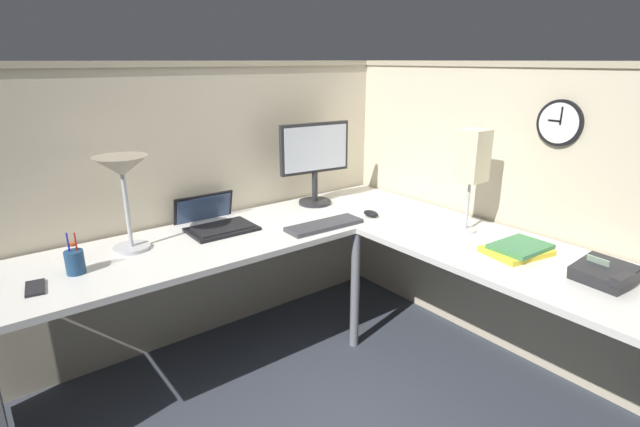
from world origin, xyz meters
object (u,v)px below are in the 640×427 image
Objects in this scene: pen_cup at (75,262)px; book_stack at (518,249)px; desk_lamp_dome at (122,174)px; monitor at (315,157)px; laptop at (214,221)px; cell_phone at (35,288)px; office_phone at (606,274)px; wall_clock at (560,123)px; keyboard at (324,225)px; computer_mouse at (371,213)px; desk_lamp_paper at (472,159)px.

pen_cup reaches higher than book_stack.
monitor is at bearing 3.23° from desk_lamp_dome.
cell_phone is (-0.89, -0.26, -0.02)m from laptop.
wall_clock reaches higher than office_phone.
desk_lamp_dome reaches higher than office_phone.
wall_clock is (0.57, -1.17, 0.28)m from monitor.
office_phone is at bearing -40.36° from pen_cup.
laptop is 2.68× the size of cell_phone.
pen_cup is at bearing 153.88° from wall_clock.
laptop reaches higher than office_phone.
laptop is 0.90× the size of keyboard.
pen_cup is (-1.18, 0.18, 0.04)m from keyboard.
computer_mouse is 0.47× the size of wall_clock.
cell_phone is 0.65× the size of wall_clock.
keyboard is 1.95× the size of wall_clock.
office_phone is at bearing -66.71° from keyboard.
laptop is (-0.68, 0.00, -0.27)m from monitor.
cell_phone is 0.65× the size of office_phone.
desk_lamp_paper is at bearing -9.73° from cell_phone.
keyboard reaches higher than cell_phone.
monitor is 1.14m from desk_lamp_dome.
desk_lamp_paper is at bearing 84.06° from office_phone.
laptop is 1.80m from wall_clock.
laptop is 1.85m from office_phone.
monitor is 1.27m from book_stack.
cell_phone is at bearing 177.00° from keyboard.
desk_lamp_dome is 2.09m from office_phone.
office_phone is 0.80m from desk_lamp_paper.
laptop reaches higher than book_stack.
desk_lamp_dome is 1.42× the size of book_stack.
keyboard is 2.39× the size of pen_cup.
cell_phone is at bearing -159.86° from pen_cup.
monitor reaches higher than office_phone.
cell_phone is at bearing 152.21° from book_stack.
monitor reaches higher than keyboard.
pen_cup is 0.82× the size of office_phone.
desk_lamp_paper is (0.07, 0.34, 0.36)m from book_stack.
computer_mouse is 0.23× the size of desk_lamp_dome.
cell_phone is 0.27× the size of desk_lamp_paper.
book_stack is (0.01, 0.38, -0.02)m from office_phone.
office_phone is (0.93, -1.60, 0.01)m from laptop.
desk_lamp_dome reaches higher than computer_mouse.
desk_lamp_paper is (1.89, -0.63, 0.38)m from cell_phone.
computer_mouse is 0.64m from desk_lamp_paper.
pen_cup reaches higher than keyboard.
office_phone is (1.81, -1.34, 0.03)m from cell_phone.
desk_lamp_dome is 0.59m from cell_phone.
pen_cup is 0.18m from cell_phone.
office_phone is at bearing -47.96° from desk_lamp_dome.
book_stack is at bearing -52.49° from laptop.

